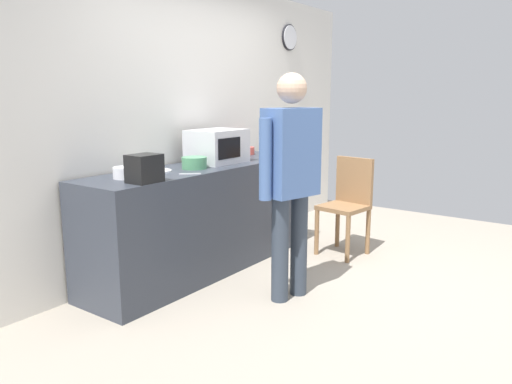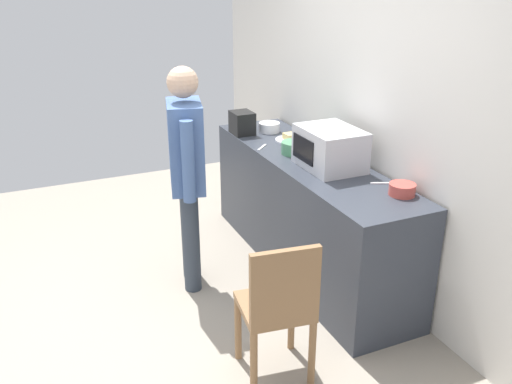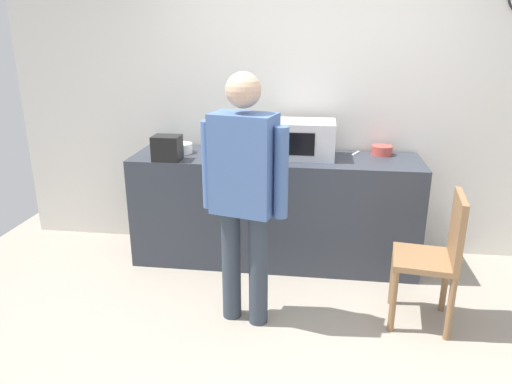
{
  "view_description": "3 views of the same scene",
  "coord_description": "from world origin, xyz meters",
  "px_view_note": "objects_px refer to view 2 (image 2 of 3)",
  "views": [
    {
      "loc": [
        -3.5,
        -1.67,
        1.55
      ],
      "look_at": [
        -0.23,
        0.68,
        0.76
      ],
      "focal_mm": 35.04,
      "sensor_mm": 36.0,
      "label": 1
    },
    {
      "loc": [
        3.27,
        -0.81,
        2.33
      ],
      "look_at": [
        -0.38,
        0.81,
        0.68
      ],
      "focal_mm": 38.61,
      "sensor_mm": 36.0,
      "label": 2
    },
    {
      "loc": [
        0.08,
        -2.64,
        1.93
      ],
      "look_at": [
        -0.38,
        0.78,
        0.77
      ],
      "focal_mm": 33.66,
      "sensor_mm": 36.0,
      "label": 3
    }
  ],
  "objects_px": {
    "mixing_bowl": "(294,148)",
    "toaster": "(242,123)",
    "cereal_bowl": "(402,189)",
    "spoon_utensil": "(383,183)",
    "sandwich_plate": "(291,139)",
    "fork_utensil": "(262,147)",
    "wooden_chair": "(279,306)",
    "salad_bowl": "(269,127)",
    "microwave": "(330,148)",
    "person_standing": "(187,165)"
  },
  "relations": [
    {
      "from": "microwave",
      "to": "salad_bowl",
      "type": "distance_m",
      "value": 1.05
    },
    {
      "from": "wooden_chair",
      "to": "cereal_bowl",
      "type": "bearing_deg",
      "value": 105.11
    },
    {
      "from": "sandwich_plate",
      "to": "spoon_utensil",
      "type": "xyz_separation_m",
      "value": [
        1.15,
        0.12,
        -0.02
      ]
    },
    {
      "from": "microwave",
      "to": "person_standing",
      "type": "distance_m",
      "value": 1.06
    },
    {
      "from": "sandwich_plate",
      "to": "wooden_chair",
      "type": "relative_size",
      "value": 0.28
    },
    {
      "from": "mixing_bowl",
      "to": "spoon_utensil",
      "type": "distance_m",
      "value": 0.87
    },
    {
      "from": "wooden_chair",
      "to": "fork_utensil",
      "type": "bearing_deg",
      "value": 158.81
    },
    {
      "from": "wooden_chair",
      "to": "salad_bowl",
      "type": "bearing_deg",
      "value": 156.32
    },
    {
      "from": "spoon_utensil",
      "to": "person_standing",
      "type": "height_order",
      "value": "person_standing"
    },
    {
      "from": "cereal_bowl",
      "to": "mixing_bowl",
      "type": "distance_m",
      "value": 1.08
    },
    {
      "from": "cereal_bowl",
      "to": "spoon_utensil",
      "type": "distance_m",
      "value": 0.22
    },
    {
      "from": "cereal_bowl",
      "to": "wooden_chair",
      "type": "distance_m",
      "value": 1.16
    },
    {
      "from": "sandwich_plate",
      "to": "person_standing",
      "type": "bearing_deg",
      "value": -70.25
    },
    {
      "from": "mixing_bowl",
      "to": "spoon_utensil",
      "type": "xyz_separation_m",
      "value": [
        0.83,
        0.25,
        -0.05
      ]
    },
    {
      "from": "salad_bowl",
      "to": "wooden_chair",
      "type": "bearing_deg",
      "value": -23.68
    },
    {
      "from": "microwave",
      "to": "fork_utensil",
      "type": "distance_m",
      "value": 0.7
    },
    {
      "from": "person_standing",
      "to": "cereal_bowl",
      "type": "bearing_deg",
      "value": 49.45
    },
    {
      "from": "toaster",
      "to": "person_standing",
      "type": "relative_size",
      "value": 0.13
    },
    {
      "from": "spoon_utensil",
      "to": "cereal_bowl",
      "type": "bearing_deg",
      "value": -1.3
    },
    {
      "from": "mixing_bowl",
      "to": "toaster",
      "type": "xyz_separation_m",
      "value": [
        -0.69,
        -0.16,
        0.05
      ]
    },
    {
      "from": "microwave",
      "to": "wooden_chair",
      "type": "relative_size",
      "value": 0.53
    },
    {
      "from": "microwave",
      "to": "fork_utensil",
      "type": "relative_size",
      "value": 2.94
    },
    {
      "from": "cereal_bowl",
      "to": "mixing_bowl",
      "type": "height_order",
      "value": "mixing_bowl"
    },
    {
      "from": "fork_utensil",
      "to": "wooden_chair",
      "type": "distance_m",
      "value": 1.73
    },
    {
      "from": "microwave",
      "to": "mixing_bowl",
      "type": "distance_m",
      "value": 0.42
    },
    {
      "from": "fork_utensil",
      "to": "sandwich_plate",
      "type": "bearing_deg",
      "value": 104.34
    },
    {
      "from": "salad_bowl",
      "to": "cereal_bowl",
      "type": "xyz_separation_m",
      "value": [
        1.7,
        0.16,
        -0.0
      ]
    },
    {
      "from": "toaster",
      "to": "spoon_utensil",
      "type": "relative_size",
      "value": 1.29
    },
    {
      "from": "mixing_bowl",
      "to": "cereal_bowl",
      "type": "bearing_deg",
      "value": 13.34
    },
    {
      "from": "toaster",
      "to": "cereal_bowl",
      "type": "bearing_deg",
      "value": 13.35
    },
    {
      "from": "toaster",
      "to": "sandwich_plate",
      "type": "bearing_deg",
      "value": 38.79
    },
    {
      "from": "spoon_utensil",
      "to": "person_standing",
      "type": "xyz_separation_m",
      "value": [
        -0.78,
        -1.17,
        0.05
      ]
    },
    {
      "from": "sandwich_plate",
      "to": "toaster",
      "type": "bearing_deg",
      "value": -141.21
    },
    {
      "from": "salad_bowl",
      "to": "fork_utensil",
      "type": "relative_size",
      "value": 1.13
    },
    {
      "from": "mixing_bowl",
      "to": "toaster",
      "type": "height_order",
      "value": "toaster"
    },
    {
      "from": "sandwich_plate",
      "to": "mixing_bowl",
      "type": "distance_m",
      "value": 0.35
    },
    {
      "from": "microwave",
      "to": "wooden_chair",
      "type": "height_order",
      "value": "microwave"
    },
    {
      "from": "toaster",
      "to": "spoon_utensil",
      "type": "xyz_separation_m",
      "value": [
        1.53,
        0.42,
        -0.1
      ]
    },
    {
      "from": "fork_utensil",
      "to": "person_standing",
      "type": "distance_m",
      "value": 0.8
    },
    {
      "from": "cereal_bowl",
      "to": "toaster",
      "type": "xyz_separation_m",
      "value": [
        -1.74,
        -0.41,
        0.06
      ]
    },
    {
      "from": "person_standing",
      "to": "wooden_chair",
      "type": "height_order",
      "value": "person_standing"
    },
    {
      "from": "toaster",
      "to": "person_standing",
      "type": "xyz_separation_m",
      "value": [
        0.75,
        -0.75,
        -0.04
      ]
    },
    {
      "from": "microwave",
      "to": "mixing_bowl",
      "type": "height_order",
      "value": "microwave"
    },
    {
      "from": "fork_utensil",
      "to": "spoon_utensil",
      "type": "bearing_deg",
      "value": 21.7
    },
    {
      "from": "person_standing",
      "to": "toaster",
      "type": "bearing_deg",
      "value": 134.91
    },
    {
      "from": "microwave",
      "to": "toaster",
      "type": "height_order",
      "value": "microwave"
    },
    {
      "from": "spoon_utensil",
      "to": "toaster",
      "type": "bearing_deg",
      "value": -164.67
    },
    {
      "from": "fork_utensil",
      "to": "spoon_utensil",
      "type": "relative_size",
      "value": 1.0
    },
    {
      "from": "microwave",
      "to": "mixing_bowl",
      "type": "xyz_separation_m",
      "value": [
        -0.4,
        -0.08,
        -0.1
      ]
    },
    {
      "from": "cereal_bowl",
      "to": "spoon_utensil",
      "type": "height_order",
      "value": "cereal_bowl"
    }
  ]
}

